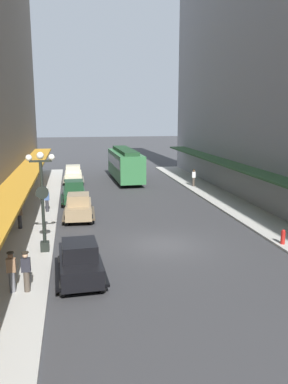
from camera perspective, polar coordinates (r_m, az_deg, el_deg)
The scene contains 15 objects.
ground_plane at distance 21.84m, azimuth 2.92°, elevation -7.75°, with size 200.00×200.00×0.00m, color #38383A.
sidewalk_left at distance 21.42m, azimuth -17.21°, elevation -8.44°, with size 3.00×60.00×0.15m, color #B7B5AD.
sidewalk_right at distance 24.60m, azimuth 20.27°, elevation -6.05°, with size 3.00×60.00×0.15m, color #B7B5AD.
parked_car_0 at distance 41.02m, azimuth -10.32°, elevation 2.57°, with size 2.17×4.27×1.84m.
parked_car_1 at distance 26.93m, azimuth -9.55°, elevation -2.07°, with size 2.26×4.30×1.84m.
parked_car_2 at distance 31.81m, azimuth -10.20°, elevation -0.00°, with size 2.25×4.30×1.84m.
parked_car_3 at distance 17.32m, azimuth -9.41°, elevation -9.82°, with size 2.29×4.31×1.84m.
streetcar at distance 41.68m, azimuth -2.77°, elevation 4.21°, with size 2.75×9.66×3.46m.
lamp_post_with_clock at distance 20.34m, azimuth -14.67°, elevation -0.82°, with size 1.42×0.44×5.16m.
fire_hydrant at distance 22.70m, azimuth 19.71°, elevation -6.18°, with size 0.24×0.24×0.82m.
pedestrian_0 at distance 38.26m, azimuth 7.29°, elevation 2.13°, with size 0.36×0.28×1.67m.
pedestrian_1 at distance 29.01m, azimuth -14.05°, elevation -1.14°, with size 0.36×0.28×1.67m.
pedestrian_2 at distance 25.26m, azimuth -17.79°, elevation -3.22°, with size 0.36×0.28×1.67m.
pedestrian_3 at distance 16.64m, azimuth -18.85°, elevation -10.97°, with size 0.36×0.28×1.67m.
pedestrian_5 at distance 16.49m, azimuth -16.88°, elevation -11.04°, with size 0.36×0.28×1.67m.
Camera 1 is at (-4.87, -20.03, 7.21)m, focal length 36.39 mm.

